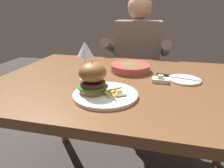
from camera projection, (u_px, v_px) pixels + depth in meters
The scene contains 10 objects.
dining_table at pixel (129, 96), 1.01m from camera, with size 1.33×0.90×0.74m.
main_plate at pixel (105, 95), 0.81m from camera, with size 0.26×0.26×0.01m, color white.
burger_sandwich at pixel (93, 78), 0.80m from camera, with size 0.12×0.12×0.13m.
fries_pile at pixel (114, 92), 0.78m from camera, with size 0.10×0.10×0.02m.
wine_glass at pixel (85, 50), 0.95m from camera, with size 0.08×0.08×0.19m.
bread_plate at pixel (184, 80), 0.98m from camera, with size 0.15×0.15×0.01m, color white.
table_knife at pixel (174, 77), 1.00m from camera, with size 0.21×0.06×0.01m.
butter_dish at pixel (160, 80), 0.96m from camera, with size 0.07×0.05×0.04m.
soup_bowl at pixel (130, 67), 1.12m from camera, with size 0.22×0.22×0.05m.
diner_person at pixel (137, 71), 1.72m from camera, with size 0.51×0.36×1.18m.
Camera 1 is at (0.13, -0.92, 1.08)m, focal length 32.00 mm.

